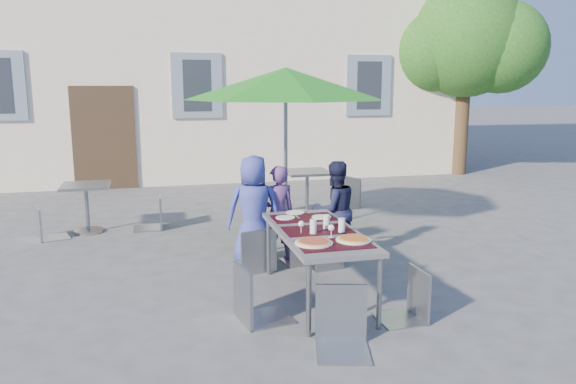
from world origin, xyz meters
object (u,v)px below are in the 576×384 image
object	(u,v)px
chair_2	(327,229)
chair_4	(411,265)
pizza_near_left	(314,242)
chair_1	(301,225)
child_2	(334,210)
bg_chair_r_0	(153,192)
cafe_table_1	(307,184)
pizza_near_right	(354,239)
child_1	(278,214)
child_0	(254,210)
patio_umbrella	(286,85)
chair_3	(253,259)
dining_table	(317,235)
cafe_table_0	(87,200)
bg_chair_l_0	(44,204)
chair_0	(255,223)
chair_5	(343,282)
bg_chair_r_1	(348,174)
bg_chair_l_1	(292,183)

from	to	relation	value
chair_2	chair_4	world-z (taller)	chair_4
pizza_near_left	chair_1	distance (m)	1.68
child_2	bg_chair_r_0	size ratio (longest dim) A/B	1.30
cafe_table_1	pizza_near_right	bearing A→B (deg)	-99.64
child_1	cafe_table_1	world-z (taller)	child_1
pizza_near_right	chair_2	size ratio (longest dim) A/B	0.40
pizza_near_left	bg_chair_r_0	bearing A→B (deg)	110.38
child_0	bg_chair_r_0	size ratio (longest dim) A/B	1.41
patio_umbrella	cafe_table_1	world-z (taller)	patio_umbrella
child_2	chair_3	bearing A→B (deg)	40.05
dining_table	chair_2	size ratio (longest dim) A/B	2.12
cafe_table_0	bg_chair_l_0	distance (m)	0.61
pizza_near_right	chair_4	distance (m)	0.59
dining_table	chair_0	xyz separation A→B (m)	(-0.47, 1.02, -0.09)
chair_3	chair_0	bearing A→B (deg)	78.65
child_1	bg_chair_l_0	distance (m)	3.57
pizza_near_right	child_1	bearing A→B (deg)	100.26
dining_table	bg_chair_l_0	size ratio (longest dim) A/B	2.02
pizza_near_right	chair_3	size ratio (longest dim) A/B	0.33
child_0	chair_1	size ratio (longest dim) A/B	1.56
chair_2	chair_5	xyz separation A→B (m)	(-0.52, -2.05, 0.10)
chair_0	chair_4	world-z (taller)	chair_0
bg_chair_r_0	bg_chair_r_1	size ratio (longest dim) A/B	0.95
child_0	chair_4	distance (m)	2.34
pizza_near_right	bg_chair_r_1	xyz separation A→B (m)	(1.64, 4.64, -0.16)
chair_1	patio_umbrella	size ratio (longest dim) A/B	0.31
chair_4	chair_5	size ratio (longest dim) A/B	0.92
child_2	cafe_table_1	xyz separation A→B (m)	(0.30, 2.33, -0.08)
chair_0	chair_3	xyz separation A→B (m)	(-0.29, -1.44, 0.02)
chair_4	cafe_table_0	bearing A→B (deg)	128.82
child_0	chair_1	bearing A→B (deg)	173.16
chair_5	cafe_table_1	distance (m)	4.87
chair_0	chair_1	world-z (taller)	chair_0
child_0	chair_2	bearing A→B (deg)	163.61
cafe_table_0	cafe_table_1	xyz separation A→B (m)	(3.55, 0.19, 0.05)
chair_3	bg_chair_l_1	size ratio (longest dim) A/B	1.14
child_2	chair_1	xyz separation A→B (m)	(-0.48, -0.14, -0.13)
child_1	chair_4	size ratio (longest dim) A/B	1.32
chair_5	bg_chair_l_1	xyz separation A→B (m)	(0.84, 5.08, -0.06)
bg_chair_r_0	bg_chair_l_1	distance (m)	2.42
cafe_table_0	cafe_table_1	size ratio (longest dim) A/B	0.94
chair_3	bg_chair_l_0	distance (m)	4.33
chair_3	child_0	bearing A→B (deg)	79.29
pizza_near_right	bg_chair_l_0	size ratio (longest dim) A/B	0.38
pizza_near_right	bg_chair_r_1	size ratio (longest dim) A/B	0.33
dining_table	chair_1	distance (m)	1.17
pizza_near_left	child_0	bearing A→B (deg)	97.81
child_1	dining_table	bearing A→B (deg)	86.08
child_0	cafe_table_1	bearing A→B (deg)	-110.80
dining_table	pizza_near_right	world-z (taller)	pizza_near_right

